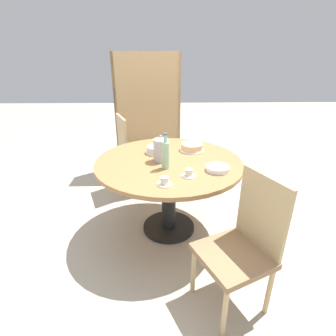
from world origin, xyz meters
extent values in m
plane|color=#B2A893|center=(0.00, 0.00, 0.00)|extent=(14.00, 14.00, 0.00)
cylinder|color=black|center=(0.00, 0.00, 0.01)|extent=(0.51, 0.51, 0.03)
cylinder|color=black|center=(0.00, 0.00, 0.36)|extent=(0.14, 0.14, 0.67)
cylinder|color=#9E7042|center=(0.00, 0.00, 0.72)|extent=(1.31, 1.31, 0.04)
cylinder|color=tan|center=(0.16, -0.77, 0.20)|extent=(0.03, 0.03, 0.39)
cylinder|color=tan|center=(0.31, -1.10, 0.20)|extent=(0.03, 0.03, 0.39)
cylinder|color=tan|center=(0.48, -0.62, 0.20)|extent=(0.03, 0.03, 0.39)
cylinder|color=tan|center=(0.63, -0.95, 0.20)|extent=(0.03, 0.03, 0.39)
cube|color=#93704C|center=(0.39, -0.86, 0.41)|extent=(0.56, 0.56, 0.04)
cube|color=tan|center=(0.57, -0.78, 0.69)|extent=(0.19, 0.37, 0.51)
cylinder|color=tan|center=(-0.11, 0.78, 0.20)|extent=(0.03, 0.03, 0.39)
cylinder|color=tan|center=(-0.24, 1.11, 0.20)|extent=(0.03, 0.03, 0.39)
cylinder|color=tan|center=(-0.45, 0.65, 0.20)|extent=(0.03, 0.03, 0.39)
cylinder|color=tan|center=(-0.58, 0.98, 0.20)|extent=(0.03, 0.03, 0.39)
cube|color=#93704C|center=(-0.35, 0.88, 0.41)|extent=(0.54, 0.54, 0.04)
cube|color=tan|center=(-0.53, 0.81, 0.69)|extent=(0.17, 0.38, 0.51)
cube|color=tan|center=(0.17, 1.48, 0.82)|extent=(0.04, 0.28, 1.63)
cube|color=tan|center=(-0.67, 1.48, 0.82)|extent=(0.04, 0.28, 1.63)
cube|color=tan|center=(-0.25, 1.35, 0.82)|extent=(0.88, 0.02, 1.63)
cube|color=tan|center=(-0.25, 1.48, 0.02)|extent=(0.81, 0.27, 0.04)
cube|color=tan|center=(-0.25, 1.48, 0.54)|extent=(0.81, 0.27, 0.04)
cube|color=tan|center=(-0.25, 1.48, 1.09)|extent=(0.81, 0.27, 0.04)
cube|color=tan|center=(-0.25, 1.48, 1.61)|extent=(0.81, 0.27, 0.04)
cube|color=black|center=(-0.02, 1.47, 0.27)|extent=(0.35, 0.21, 0.47)
cube|color=gold|center=(-0.48, 1.47, 0.21)|extent=(0.35, 0.21, 0.34)
cube|color=teal|center=(-0.02, 1.47, 0.74)|extent=(0.34, 0.21, 0.35)
cube|color=black|center=(-0.48, 1.47, 0.75)|extent=(0.34, 0.21, 0.38)
cube|color=teal|center=(0.00, 1.47, 1.30)|extent=(0.32, 0.21, 0.38)
cube|color=#28703D|center=(-0.49, 1.47, 1.33)|extent=(0.32, 0.21, 0.45)
cylinder|color=silver|center=(-0.07, 0.00, 0.83)|extent=(0.13, 0.13, 0.20)
cone|color=silver|center=(-0.07, 0.00, 0.94)|extent=(0.12, 0.12, 0.02)
sphere|color=silver|center=(-0.07, 0.00, 0.96)|extent=(0.02, 0.02, 0.02)
cylinder|color=#99C6A3|center=(-0.03, -0.17, 0.85)|extent=(0.07, 0.07, 0.23)
cylinder|color=#99C6A3|center=(-0.03, -0.17, 0.99)|extent=(0.03, 0.03, 0.06)
cylinder|color=#2D5184|center=(-0.03, -0.17, 1.03)|extent=(0.03, 0.03, 0.01)
cylinder|color=white|center=(0.23, 0.25, 0.74)|extent=(0.24, 0.24, 0.01)
cylinder|color=#DBB784|center=(0.23, 0.25, 0.77)|extent=(0.21, 0.21, 0.06)
cylinder|color=white|center=(-0.11, 0.19, 0.74)|extent=(0.22, 0.22, 0.01)
cylinder|color=silver|center=(-0.11, 0.19, 0.77)|extent=(0.19, 0.19, 0.06)
cylinder|color=white|center=(-0.04, -0.46, 0.74)|extent=(0.11, 0.11, 0.01)
cylinder|color=silver|center=(-0.04, -0.46, 0.77)|extent=(0.06, 0.06, 0.05)
cylinder|color=white|center=(0.15, -0.33, 0.74)|extent=(0.11, 0.11, 0.01)
cylinder|color=silver|center=(0.15, -0.33, 0.77)|extent=(0.06, 0.06, 0.05)
cylinder|color=white|center=(0.39, -0.23, 0.74)|extent=(0.19, 0.19, 0.01)
cylinder|color=white|center=(0.39, -0.23, 0.75)|extent=(0.19, 0.19, 0.01)
cylinder|color=white|center=(0.39, -0.23, 0.76)|extent=(0.19, 0.19, 0.01)
cylinder|color=white|center=(0.39, -0.23, 0.77)|extent=(0.19, 0.19, 0.01)
camera|label=1|loc=(-0.06, -2.17, 1.63)|focal=28.00mm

